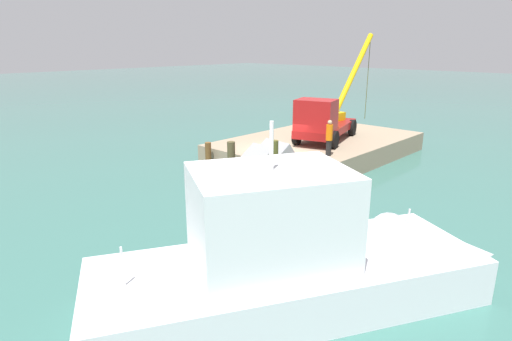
% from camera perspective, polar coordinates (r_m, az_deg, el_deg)
% --- Properties ---
extents(ground, '(200.00, 200.00, 0.00)m').
position_cam_1_polar(ground, '(23.86, 2.62, 0.13)').
color(ground, '#386B60').
extents(dock, '(12.52, 8.00, 1.15)m').
position_cam_1_polar(dock, '(26.78, 8.26, 3.07)').
color(dock, gray).
rests_on(dock, ground).
extents(crane_truck, '(10.17, 3.85, 6.32)m').
position_cam_1_polar(crane_truck, '(25.62, 9.15, 6.87)').
color(crane_truck, maroon).
rests_on(crane_truck, dock).
extents(dock_worker, '(0.34, 0.34, 1.87)m').
position_cam_1_polar(dock_worker, '(22.37, 9.74, 4.37)').
color(dock_worker, black).
rests_on(dock_worker, dock).
extents(salvaged_car, '(4.27, 2.45, 3.31)m').
position_cam_1_polar(salvaged_car, '(20.53, -0.72, -0.73)').
color(salvaged_car, '#99999E').
rests_on(salvaged_car, ground).
extents(moored_yacht, '(12.35, 9.00, 6.41)m').
position_cam_1_polar(moored_yacht, '(12.33, 11.21, -12.72)').
color(moored_yacht, white).
rests_on(moored_yacht, ground).
extents(piling_near, '(0.33, 0.33, 1.58)m').
position_cam_1_polar(piling_near, '(23.65, -6.39, 1.88)').
color(piling_near, brown).
rests_on(piling_near, ground).
extents(piling_mid, '(0.40, 0.40, 2.02)m').
position_cam_1_polar(piling_mid, '(21.75, -3.32, 1.26)').
color(piling_mid, brown).
rests_on(piling_mid, ground).
extents(piling_far, '(0.38, 0.38, 2.49)m').
position_cam_1_polar(piling_far, '(19.88, 2.42, 0.51)').
color(piling_far, '#514F21').
rests_on(piling_far, ground).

